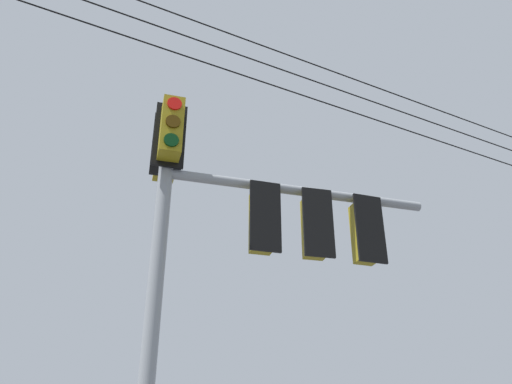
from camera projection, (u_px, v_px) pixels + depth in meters
The scene contains 2 objects.
signal_mast_assembly at pixel (233, 231), 7.26m from camera, with size 2.49×3.77×6.54m.
overhead_wire_span at pixel (252, 60), 9.16m from camera, with size 9.20×27.80×0.92m.
Camera 1 is at (-5.06, 3.89, 1.77)m, focal length 37.72 mm.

